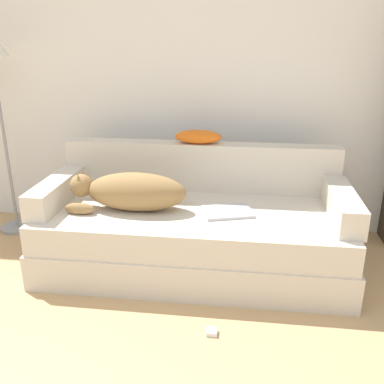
{
  "coord_description": "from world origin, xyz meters",
  "views": [
    {
      "loc": [
        0.51,
        -0.77,
        1.5
      ],
      "look_at": [
        0.19,
        1.72,
        0.58
      ],
      "focal_mm": 40.0,
      "sensor_mm": 36.0,
      "label": 1
    }
  ],
  "objects_px": {
    "couch": "(194,238)",
    "laptop": "(228,212)",
    "throw_pillow": "(198,137)",
    "power_adapter": "(212,332)",
    "dog": "(131,191)"
  },
  "relations": [
    {
      "from": "couch",
      "to": "laptop",
      "type": "xyz_separation_m",
      "value": [
        0.22,
        -0.05,
        0.23
      ]
    },
    {
      "from": "couch",
      "to": "throw_pillow",
      "type": "xyz_separation_m",
      "value": [
        -0.02,
        0.38,
        0.61
      ]
    },
    {
      "from": "couch",
      "to": "dog",
      "type": "height_order",
      "value": "dog"
    },
    {
      "from": "power_adapter",
      "to": "laptop",
      "type": "bearing_deg",
      "value": 86.51
    },
    {
      "from": "couch",
      "to": "throw_pillow",
      "type": "bearing_deg",
      "value": 92.55
    },
    {
      "from": "laptop",
      "to": "throw_pillow",
      "type": "bearing_deg",
      "value": 102.9
    },
    {
      "from": "throw_pillow",
      "to": "power_adapter",
      "type": "distance_m",
      "value": 1.37
    },
    {
      "from": "power_adapter",
      "to": "dog",
      "type": "bearing_deg",
      "value": 132.71
    },
    {
      "from": "couch",
      "to": "laptop",
      "type": "relative_size",
      "value": 5.61
    },
    {
      "from": "couch",
      "to": "laptop",
      "type": "bearing_deg",
      "value": -12.21
    },
    {
      "from": "couch",
      "to": "power_adapter",
      "type": "distance_m",
      "value": 0.75
    },
    {
      "from": "couch",
      "to": "throw_pillow",
      "type": "distance_m",
      "value": 0.72
    },
    {
      "from": "dog",
      "to": "power_adapter",
      "type": "distance_m",
      "value": 1.02
    },
    {
      "from": "throw_pillow",
      "to": "couch",
      "type": "bearing_deg",
      "value": -87.45
    },
    {
      "from": "dog",
      "to": "couch",
      "type": "bearing_deg",
      "value": 9.82
    }
  ]
}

